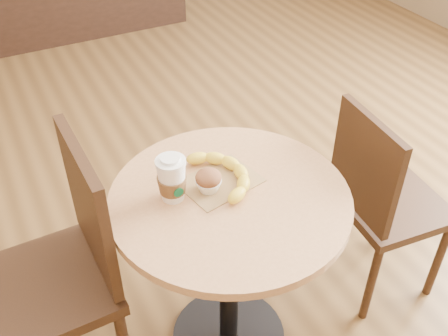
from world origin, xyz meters
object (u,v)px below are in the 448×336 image
object	(u,v)px
chair_left	(62,270)
muffin	(208,181)
coffee_cup	(172,180)
banana	(225,173)
chair_right	(381,199)
cafe_table	(229,240)

from	to	relation	value
chair_left	muffin	bearing A→B (deg)	77.21
chair_left	coffee_cup	bearing A→B (deg)	76.78
muffin	banana	bearing A→B (deg)	20.38
muffin	chair_right	bearing A→B (deg)	-5.04
chair_left	chair_right	bearing A→B (deg)	81.04
coffee_cup	chair_left	bearing A→B (deg)	165.46
cafe_table	chair_left	world-z (taller)	chair_left
coffee_cup	banana	size ratio (longest dim) A/B	0.51
chair_left	banana	bearing A→B (deg)	81.42
coffee_cup	banana	xyz separation A→B (m)	(0.18, 0.01, -0.05)
banana	cafe_table	bearing A→B (deg)	-109.59
banana	chair_left	bearing A→B (deg)	170.49
cafe_table	chair_left	xyz separation A→B (m)	(-0.53, 0.15, -0.02)
coffee_cup	cafe_table	bearing A→B (deg)	-26.72
muffin	banana	size ratio (longest dim) A/B	0.28
cafe_table	coffee_cup	world-z (taller)	coffee_cup
banana	chair_right	bearing A→B (deg)	-10.23
cafe_table	muffin	distance (m)	0.25
chair_right	coffee_cup	bearing A→B (deg)	89.40
muffin	banana	world-z (taller)	muffin
chair_left	chair_right	world-z (taller)	chair_left
cafe_table	banana	xyz separation A→B (m)	(0.02, 0.08, 0.22)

